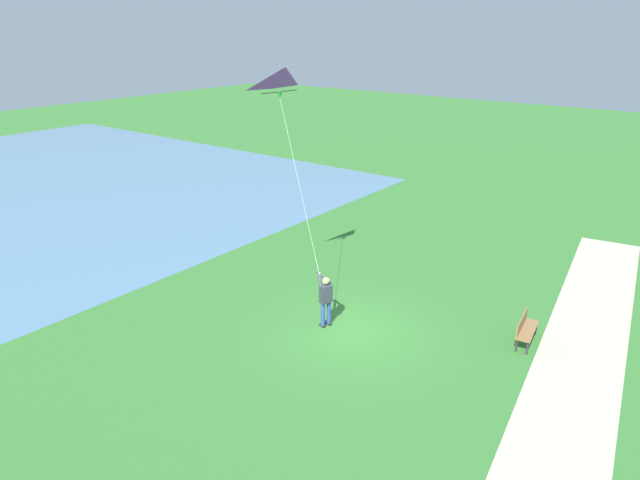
% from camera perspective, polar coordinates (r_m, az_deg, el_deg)
% --- Properties ---
extents(ground_plane, '(120.00, 120.00, 0.00)m').
position_cam_1_polar(ground_plane, '(18.76, 3.18, -9.09)').
color(ground_plane, '#33702D').
extents(walkway_path, '(6.76, 32.03, 0.02)m').
position_cam_1_polar(walkway_path, '(14.96, 22.28, -19.62)').
color(walkway_path, '#B7AD99').
rests_on(walkway_path, ground).
extents(person_kite_flyer, '(0.63, 0.50, 1.83)m').
position_cam_1_polar(person_kite_flyer, '(18.60, 0.55, -5.67)').
color(person_kite_flyer, '#232328').
rests_on(person_kite_flyer, ground).
extents(flying_kite, '(2.21, 1.69, 6.23)m').
position_cam_1_polar(flying_kite, '(18.67, -3.48, 15.21)').
color(flying_kite, purple).
extents(park_bench_near_walkway, '(0.64, 1.55, 0.88)m').
position_cam_1_polar(park_bench_near_walkway, '(19.00, 19.77, -8.23)').
color(park_bench_near_walkway, olive).
rests_on(park_bench_near_walkway, ground).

